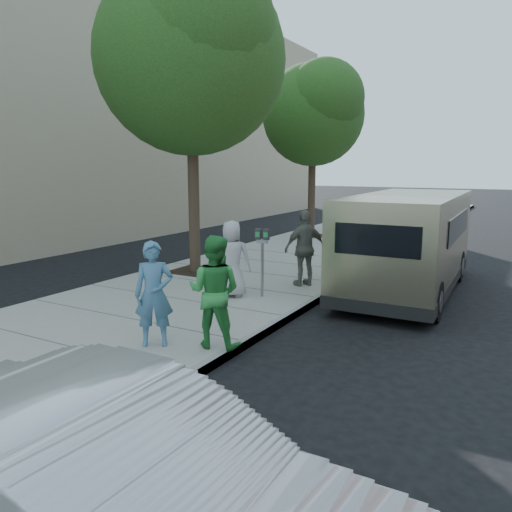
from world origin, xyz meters
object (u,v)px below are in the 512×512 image
object	(u,v)px
sedan	(114,512)
person_green_shirt	(214,291)
parking_meter	(262,248)
person_striped_polo	(305,248)
tree_far	(314,110)
van	(409,241)
person_officer	(154,294)
person_gray_shirt	(232,259)
tree_near	(192,51)

from	to	relation	value
sedan	person_green_shirt	bearing A→B (deg)	25.89
parking_meter	person_striped_polo	distance (m)	1.40
tree_far	van	world-z (taller)	tree_far
parking_meter	person_officer	size ratio (longest dim) A/B	0.89
person_green_shirt	person_striped_polo	world-z (taller)	person_striped_polo
person_gray_shirt	person_green_shirt	bearing A→B (deg)	94.19
van	person_officer	xyz separation A→B (m)	(-2.45, -5.77, -0.23)
tree_near	person_green_shirt	world-z (taller)	tree_near
tree_near	person_officer	distance (m)	7.09
person_striped_polo	person_gray_shirt	bearing A→B (deg)	7.01
tree_far	person_officer	xyz separation A→B (m)	(2.64, -12.31, -3.94)
van	sedan	xyz separation A→B (m)	(0.30, -9.35, -0.45)
tree_near	person_officer	bearing A→B (deg)	-60.68
tree_far	van	distance (m)	9.08
person_officer	person_gray_shirt	xyz separation A→B (m)	(-0.51, 3.01, -0.00)
tree_near	person_green_shirt	xyz separation A→B (m)	(3.45, -4.29, -4.55)
sedan	person_striped_polo	size ratio (longest dim) A/B	2.54
van	person_striped_polo	distance (m)	2.33
person_officer	tree_far	bearing A→B (deg)	65.78
person_striped_polo	parking_meter	bearing A→B (deg)	21.32
person_officer	parking_meter	bearing A→B (deg)	52.77
sedan	person_green_shirt	world-z (taller)	person_green_shirt
person_gray_shirt	sedan	bearing A→B (deg)	93.58
tree_far	parking_meter	size ratio (longest dim) A/B	4.56
tree_far	parking_meter	world-z (taller)	tree_far
parking_meter	tree_far	bearing A→B (deg)	95.22
parking_meter	person_officer	bearing A→B (deg)	-102.32
sedan	person_officer	distance (m)	4.53
tree_far	person_striped_polo	world-z (taller)	tree_far
parking_meter	person_green_shirt	distance (m)	2.99
parking_meter	person_green_shirt	xyz separation A→B (m)	(0.76, -2.89, -0.18)
tree_near	person_officer	size ratio (longest dim) A/B	4.71
parking_meter	person_officer	xyz separation A→B (m)	(-0.05, -3.30, -0.23)
tree_near	person_gray_shirt	world-z (taller)	tree_near
person_striped_polo	person_green_shirt	bearing A→B (deg)	42.09
van	person_gray_shirt	bearing A→B (deg)	-138.45
van	person_gray_shirt	distance (m)	4.05
person_green_shirt	tree_near	bearing A→B (deg)	-64.09
tree_near	person_gray_shirt	distance (m)	5.35
parking_meter	person_gray_shirt	world-z (taller)	person_gray_shirt
parking_meter	person_green_shirt	size ratio (longest dim) A/B	0.84
tree_far	person_striped_polo	bearing A→B (deg)	-68.22
sedan	tree_far	bearing A→B (deg)	18.77
person_green_shirt	person_gray_shirt	size ratio (longest dim) A/B	1.06
tree_far	person_gray_shirt	bearing A→B (deg)	-77.06
tree_near	van	xyz separation A→B (m)	(5.10, 1.06, -4.37)
tree_near	person_officer	world-z (taller)	tree_near
person_gray_shirt	tree_far	bearing A→B (deg)	-99.74
tree_near	tree_far	world-z (taller)	tree_near
person_striped_polo	person_officer	bearing A→B (deg)	31.64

